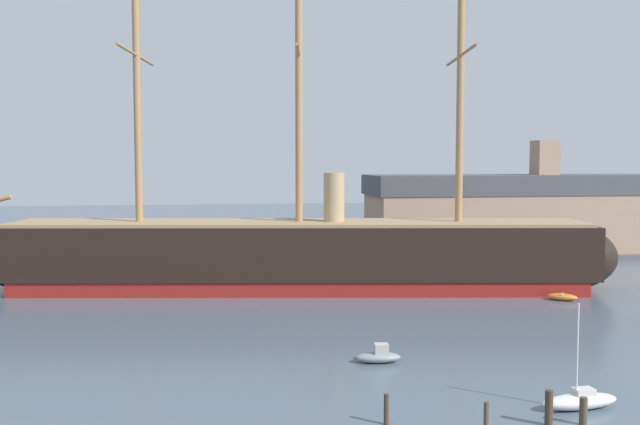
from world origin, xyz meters
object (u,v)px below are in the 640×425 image
Objects in this scene: dinghy_alongside_stern at (562,297)px; dockside_warehouse_right at (515,216)px; motorboat_distant_centre at (323,258)px; mooring_piling_left_pair at (583,411)px; motorboat_far_right at (578,266)px; mooring_piling_midwater at (386,409)px; sailboat_foreground_right at (580,400)px; mooring_piling_nearest at (486,422)px; motorboat_near_centre at (379,356)px; mooring_piling_right_pair at (549,408)px; tall_ship at (299,254)px.

dockside_warehouse_right is (9.39, 31.72, 5.56)m from dinghy_alongside_stern.
motorboat_distant_centre reaches higher than mooring_piling_left_pair.
motorboat_far_right is 59.10m from mooring_piling_midwater.
sailboat_foreground_right is 3.66× the size of mooring_piling_midwater.
motorboat_distant_centre is 2.48× the size of mooring_piling_nearest.
motorboat_near_centre is at bearing 129.82° from sailboat_foreground_right.
sailboat_foreground_right is 2.95× the size of mooring_piling_nearest.
motorboat_far_right is at bearing 59.47° from mooring_piling_right_pair.
tall_ship is 12.34× the size of sailboat_foreground_right.
mooring_piling_midwater is at bearing -177.10° from sailboat_foreground_right.
tall_ship is at bearing 100.87° from mooring_piling_right_pair.
motorboat_far_right is (36.09, 6.94, -3.23)m from tall_ship.
motorboat_far_right is 15.96m from dockside_warehouse_right.
mooring_piling_right_pair is (-2.90, -2.05, 0.44)m from sailboat_foreground_right.
mooring_piling_midwater is (-6.36, -58.93, 0.12)m from motorboat_distant_centre.
motorboat_near_centre is 15.15m from mooring_piling_left_pair.
motorboat_distant_centre is 3.08× the size of mooring_piling_midwater.
dockside_warehouse_right reaches higher than sailboat_foreground_right.
mooring_piling_midwater is at bearing -101.81° from motorboat_near_centre.
motorboat_near_centre is 1.59× the size of mooring_piling_nearest.
sailboat_foreground_right is at bearing -74.54° from tall_ship.
motorboat_near_centre is (1.83, -28.18, -3.44)m from tall_ship.
sailboat_foreground_right is at bearing -111.30° from dockside_warehouse_right.
motorboat_distant_centre is 0.11× the size of dockside_warehouse_right.
motorboat_far_right is at bearing 56.66° from dinghy_alongside_stern.
tall_ship reaches higher than mooring_piling_nearest.
tall_ship is at bearing -147.53° from dockside_warehouse_right.
mooring_piling_nearest is at bearing -123.09° from dinghy_alongside_stern.
tall_ship reaches higher than dockside_warehouse_right.
dockside_warehouse_right is at bearing 96.16° from motorboat_far_right.
tall_ship is 28.45m from motorboat_near_centre.
motorboat_near_centre is 0.64× the size of motorboat_distant_centre.
motorboat_distant_centre reaches higher than motorboat_far_right.
mooring_piling_right_pair reaches higher than dinghy_alongside_stern.
tall_ship is at bearing 103.25° from mooring_piling_left_pair.
motorboat_distant_centre reaches higher than dinghy_alongside_stern.
tall_ship reaches higher than motorboat_near_centre.
dinghy_alongside_stern is (25.08, -9.79, -3.55)m from tall_ship.
motorboat_far_right is (11.01, 16.73, 0.32)m from dinghy_alongside_stern.
dinghy_alongside_stern is at bearing 56.91° from mooring_piling_nearest.
tall_ship reaches higher than sailboat_foreground_right.
mooring_piling_right_pair is at bearing -112.95° from dockside_warehouse_right.
sailboat_foreground_right is at bearing -116.22° from dinghy_alongside_stern.
mooring_piling_nearest is 1.24× the size of mooring_piling_midwater.
motorboat_distant_centre reaches higher than mooring_piling_right_pair.
dockside_warehouse_right is at bearing 67.05° from mooring_piling_right_pair.
dinghy_alongside_stern is 20.03m from motorboat_far_right.
mooring_piling_midwater is 0.04× the size of dockside_warehouse_right.
motorboat_distant_centre is 29.21m from dockside_warehouse_right.
dinghy_alongside_stern is 35.59m from mooring_piling_right_pair.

